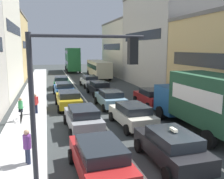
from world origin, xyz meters
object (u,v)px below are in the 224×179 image
at_px(sedan_centre_lane_fifth, 90,81).
at_px(coupe_centre_lane_fourth, 99,88).
at_px(sedan_left_lane_fifth, 62,82).
at_px(bus_far_queue_secondary, 72,59).
at_px(cyclist_on_sidewalk, 21,110).
at_px(sedan_left_lane_front, 100,158).
at_px(sedan_left_lane_third, 69,99).
at_px(sedan_centre_lane_second, 132,114).
at_px(sedan_right_lane_behind_truck, 151,97).
at_px(bus_mid_queue_primary, 99,68).
at_px(traffic_light_pole, 74,89).
at_px(pedestrian_mid_sidewalk, 35,103).
at_px(taxi_centre_lane_front, 171,146).
at_px(wagon_left_lane_second, 83,118).
at_px(hatchback_centre_lane_third, 110,98).
at_px(pedestrian_near_kerb, 27,146).
at_px(sedan_left_lane_fourth, 64,89).
at_px(removalist_box_truck, 202,100).

bearing_deg(sedan_centre_lane_fifth, coupe_centre_lane_fourth, 177.45).
distance_m(sedan_left_lane_fifth, bus_far_queue_secondary, 22.05).
xyz_separation_m(coupe_centre_lane_fourth, cyclist_on_sidewalk, (-7.22, -8.27, 0.05)).
distance_m(sedan_left_lane_front, sedan_left_lane_third, 11.62).
bearing_deg(sedan_centre_lane_second, bus_far_queue_secondary, -3.34).
bearing_deg(sedan_right_lane_behind_truck, coupe_centre_lane_fourth, 29.62).
height_order(bus_mid_queue_primary, bus_far_queue_secondary, bus_far_queue_secondary).
height_order(traffic_light_pole, cyclist_on_sidewalk, traffic_light_pole).
height_order(sedan_centre_lane_fifth, cyclist_on_sidewalk, cyclist_on_sidewalk).
bearing_deg(sedan_left_lane_fifth, coupe_centre_lane_fourth, -144.16).
height_order(sedan_centre_lane_fifth, pedestrian_mid_sidewalk, pedestrian_mid_sidewalk).
relative_size(taxi_centre_lane_front, sedan_centre_lane_fifth, 0.99).
relative_size(traffic_light_pole, pedestrian_mid_sidewalk, 3.31).
relative_size(wagon_left_lane_second, hatchback_centre_lane_third, 1.01).
bearing_deg(pedestrian_near_kerb, coupe_centre_lane_fourth, 42.95).
height_order(sedan_left_lane_front, wagon_left_lane_second, same).
xyz_separation_m(taxi_centre_lane_front, sedan_centre_lane_second, (0.10, 5.31, -0.00)).
xyz_separation_m(bus_far_queue_secondary, cyclist_on_sidewalk, (-7.21, -35.76, -1.98)).
bearing_deg(sedan_left_lane_front, sedan_left_lane_fourth, -1.58).
bearing_deg(sedan_left_lane_fourth, hatchback_centre_lane_third, -151.00).
height_order(sedan_left_lane_front, sedan_left_lane_third, same).
relative_size(removalist_box_truck, pedestrian_near_kerb, 4.66).
xyz_separation_m(removalist_box_truck, pedestrian_mid_sidewalk, (-9.89, 6.43, -1.03)).
bearing_deg(taxi_centre_lane_front, bus_far_queue_secondary, -1.24).
xyz_separation_m(cyclist_on_sidewalk, pedestrian_near_kerb, (0.89, -6.73, 0.10)).
distance_m(traffic_light_pole, sedan_centre_lane_second, 8.78).
bearing_deg(sedan_right_lane_behind_truck, sedan_left_lane_fifth, 30.91).
distance_m(sedan_centre_lane_fifth, bus_far_queue_secondary, 21.71).
bearing_deg(taxi_centre_lane_front, sedan_left_lane_third, 16.16).
bearing_deg(sedan_right_lane_behind_truck, cyclist_on_sidewalk, 101.88).
distance_m(sedan_centre_lane_second, pedestrian_mid_sidewalk, 7.60).
bearing_deg(sedan_left_lane_third, sedan_right_lane_behind_truck, -99.17).
bearing_deg(removalist_box_truck, sedan_left_lane_fifth, 20.06).
xyz_separation_m(coupe_centre_lane_fourth, sedan_right_lane_behind_truck, (3.43, -6.06, 0.00)).
xyz_separation_m(taxi_centre_lane_front, cyclist_on_sidewalk, (-6.97, 8.07, 0.05)).
xyz_separation_m(sedan_left_lane_third, sedan_right_lane_behind_truck, (7.15, -1.00, 0.00)).
distance_m(removalist_box_truck, wagon_left_lane_second, 7.32).
height_order(removalist_box_truck, coupe_centre_lane_fourth, removalist_box_truck).
distance_m(traffic_light_pole, taxi_centre_lane_front, 5.54).
bearing_deg(bus_far_queue_secondary, sedan_left_lane_front, 176.98).
height_order(removalist_box_truck, sedan_right_lane_behind_truck, removalist_box_truck).
bearing_deg(wagon_left_lane_second, removalist_box_truck, -109.05).
bearing_deg(removalist_box_truck, sedan_right_lane_behind_truck, 0.17).
bearing_deg(sedan_left_lane_front, cyclist_on_sidewalk, 21.41).
distance_m(taxi_centre_lane_front, sedan_left_lane_fourth, 16.97).
height_order(sedan_left_lane_front, sedan_centre_lane_second, same).
height_order(sedan_centre_lane_fifth, sedan_right_lane_behind_truck, same).
xyz_separation_m(sedan_left_lane_front, sedan_left_lane_fourth, (-0.22, 16.94, 0.00)).
bearing_deg(sedan_right_lane_behind_truck, traffic_light_pole, 146.17).
bearing_deg(hatchback_centre_lane_third, cyclist_on_sidewalk, 109.93).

